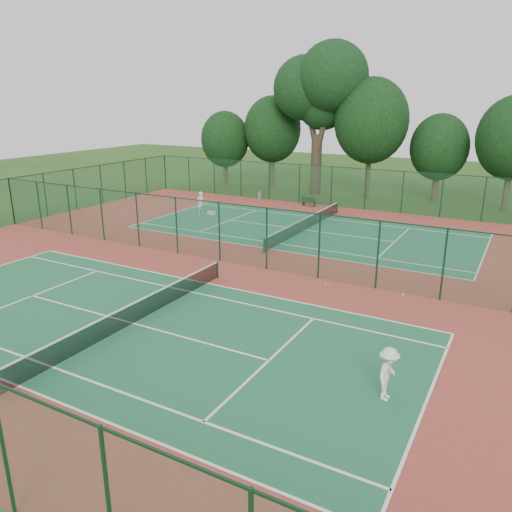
% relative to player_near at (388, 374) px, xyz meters
% --- Properties ---
extents(ground, '(120.00, 120.00, 0.00)m').
position_rel_player_near_xyz_m(ground, '(-10.73, 9.34, -0.90)').
color(ground, '#294D18').
rests_on(ground, ground).
extents(red_pad, '(40.00, 36.00, 0.01)m').
position_rel_player_near_xyz_m(red_pad, '(-10.73, 9.34, -0.89)').
color(red_pad, brown).
rests_on(red_pad, ground).
extents(court_near, '(23.77, 10.97, 0.01)m').
position_rel_player_near_xyz_m(court_near, '(-10.73, 0.34, -0.88)').
color(court_near, '#1F623E').
rests_on(court_near, red_pad).
extents(court_far, '(23.77, 10.97, 0.01)m').
position_rel_player_near_xyz_m(court_far, '(-10.73, 18.34, -0.88)').
color(court_far, '#216847').
rests_on(court_far, red_pad).
extents(fence_north, '(40.00, 0.09, 3.50)m').
position_rel_player_near_xyz_m(fence_north, '(-10.73, 27.34, 0.86)').
color(fence_north, '#1A4F2D').
rests_on(fence_north, ground).
extents(fence_west, '(0.09, 36.00, 3.50)m').
position_rel_player_near_xyz_m(fence_west, '(-30.73, 9.34, 0.86)').
color(fence_west, '#1A4E33').
rests_on(fence_west, ground).
extents(fence_divider, '(40.00, 0.09, 3.50)m').
position_rel_player_near_xyz_m(fence_divider, '(-10.73, 9.34, 0.86)').
color(fence_divider, '#1A502C').
rests_on(fence_divider, ground).
extents(tennis_net_near, '(0.10, 12.90, 0.97)m').
position_rel_player_near_xyz_m(tennis_net_near, '(-10.73, 0.34, -0.35)').
color(tennis_net_near, '#153B1F').
rests_on(tennis_net_near, ground).
extents(tennis_net_far, '(0.10, 12.90, 0.97)m').
position_rel_player_near_xyz_m(tennis_net_far, '(-10.73, 18.34, -0.35)').
color(tennis_net_far, '#133520').
rests_on(tennis_net_far, ground).
extents(player_near, '(0.69, 1.16, 1.76)m').
position_rel_player_near_xyz_m(player_near, '(0.00, 0.00, 0.00)').
color(player_near, white).
rests_on(player_near, court_near).
extents(player_far, '(0.62, 0.78, 1.86)m').
position_rel_player_near_xyz_m(player_far, '(-20.41, 19.01, 0.05)').
color(player_far, silver).
rests_on(player_far, court_far).
extents(trash_bin, '(0.55, 0.55, 0.77)m').
position_rel_player_near_xyz_m(trash_bin, '(-19.15, 26.81, -0.50)').
color(trash_bin, gray).
rests_on(trash_bin, red_pad).
extents(bench, '(1.35, 0.42, 0.82)m').
position_rel_player_near_xyz_m(bench, '(-13.91, 26.22, -0.46)').
color(bench, '#11321B').
rests_on(bench, red_pad).
extents(kit_bag, '(0.74, 0.35, 0.27)m').
position_rel_player_near_xyz_m(kit_bag, '(-19.57, 19.31, -0.75)').
color(kit_bag, silver).
rests_on(kit_bag, red_pad).
extents(stray_ball_a, '(0.07, 0.07, 0.07)m').
position_rel_player_near_xyz_m(stray_ball_a, '(-5.24, 8.62, -0.85)').
color(stray_ball_a, '#C0E034').
rests_on(stray_ball_a, red_pad).
extents(stray_ball_b, '(0.08, 0.08, 0.08)m').
position_rel_player_near_xyz_m(stray_ball_b, '(-5.41, 8.63, -0.85)').
color(stray_ball_b, '#CBDB33').
rests_on(stray_ball_b, red_pad).
extents(stray_ball_c, '(0.07, 0.07, 0.07)m').
position_rel_player_near_xyz_m(stray_ball_c, '(-9.94, 9.13, -0.86)').
color(stray_ball_c, yellow).
rests_on(stray_ball_c, red_pad).
extents(big_tree, '(9.30, 6.81, 14.29)m').
position_rel_player_near_xyz_m(big_tree, '(-15.75, 32.56, 9.22)').
color(big_tree, '#34281C').
rests_on(big_tree, ground).
extents(evergreen_row, '(39.00, 5.00, 12.00)m').
position_rel_player_near_xyz_m(evergreen_row, '(-10.23, 33.59, -0.90)').
color(evergreen_row, black).
rests_on(evergreen_row, ground).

